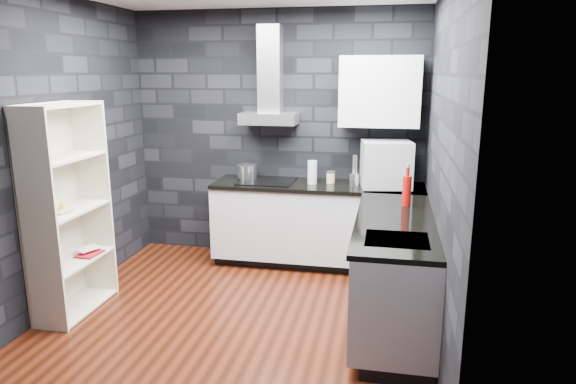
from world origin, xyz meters
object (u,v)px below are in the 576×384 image
(red_bottle, at_px, (407,191))
(fruit_bowl, at_px, (61,209))
(glass_vase, at_px, (312,172))
(appliance_garage, at_px, (386,165))
(bookshelf, at_px, (68,211))
(utensil_crock, at_px, (354,180))
(storage_jar, at_px, (331,178))
(pot, at_px, (247,172))

(red_bottle, relative_size, fruit_bowl, 1.22)
(glass_vase, xyz_separation_m, appliance_garage, (0.75, -0.01, 0.10))
(red_bottle, distance_m, bookshelf, 2.90)
(utensil_crock, bearing_deg, fruit_bowl, -145.79)
(storage_jar, height_order, red_bottle, red_bottle)
(appliance_garage, relative_size, bookshelf, 0.27)
(appliance_garage, bearing_deg, bookshelf, -160.20)
(glass_vase, bearing_deg, bookshelf, -141.66)
(red_bottle, distance_m, fruit_bowl, 2.93)
(pot, distance_m, bookshelf, 1.94)
(appliance_garage, bearing_deg, fruit_bowl, -158.63)
(utensil_crock, distance_m, appliance_garage, 0.36)
(glass_vase, height_order, bookshelf, bookshelf)
(glass_vase, relative_size, fruit_bowl, 1.13)
(glass_vase, bearing_deg, appliance_garage, -0.61)
(utensil_crock, distance_m, bookshelf, 2.73)
(fruit_bowl, bearing_deg, utensil_crock, 34.21)
(glass_vase, distance_m, appliance_garage, 0.76)
(storage_jar, bearing_deg, bookshelf, -142.86)
(storage_jar, bearing_deg, fruit_bowl, -141.19)
(pot, height_order, bookshelf, bookshelf)
(fruit_bowl, bearing_deg, red_bottle, 16.64)
(pot, xyz_separation_m, red_bottle, (1.68, -0.83, 0.06))
(pot, distance_m, utensil_crock, 1.18)
(storage_jar, distance_m, utensil_crock, 0.27)
(fruit_bowl, bearing_deg, bookshelf, 90.00)
(pot, relative_size, fruit_bowl, 1.01)
(bookshelf, bearing_deg, appliance_garage, 11.58)
(storage_jar, height_order, bookshelf, bookshelf)
(glass_vase, distance_m, red_bottle, 1.19)
(glass_vase, relative_size, bookshelf, 0.14)
(pot, height_order, appliance_garage, appliance_garage)
(storage_jar, distance_m, bookshelf, 2.57)
(storage_jar, xyz_separation_m, fruit_bowl, (-2.04, -1.64, -0.02))
(glass_vase, xyz_separation_m, bookshelf, (-1.86, -1.47, -0.12))
(appliance_garage, xyz_separation_m, fruit_bowl, (-2.61, -1.56, -0.19))
(red_bottle, bearing_deg, utensil_crock, 125.02)
(utensil_crock, relative_size, fruit_bowl, 0.58)
(storage_jar, xyz_separation_m, bookshelf, (-2.04, -1.55, -0.05))
(glass_vase, height_order, storage_jar, glass_vase)
(utensil_crock, xyz_separation_m, fruit_bowl, (-2.30, -1.56, -0.03))
(appliance_garage, xyz_separation_m, red_bottle, (0.19, -0.72, -0.09))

